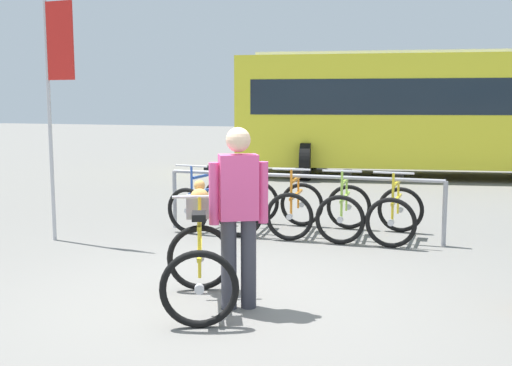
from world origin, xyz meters
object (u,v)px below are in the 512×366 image
object	(u,v)px
racked_bike_orange	(296,208)
featured_bicycle	(200,252)
bus_distant	(440,108)
racked_bike_blue	(205,203)
racked_bike_lime	(345,210)
person_with_featured_bike	(239,210)
racked_bike_yellow	(396,213)
banner_flag	(56,74)
racked_bike_white	(250,205)

from	to	relation	value
racked_bike_orange	featured_bicycle	size ratio (longest dim) A/B	0.92
bus_distant	featured_bicycle	bearing A→B (deg)	-97.16
racked_bike_blue	racked_bike_lime	bearing A→B (deg)	2.52
racked_bike_orange	bus_distant	xyz separation A→B (m)	(1.42, 7.71, 1.37)
person_with_featured_bike	bus_distant	size ratio (longest dim) A/B	0.16
racked_bike_yellow	bus_distant	xyz separation A→B (m)	(0.03, 7.65, 1.37)
racked_bike_yellow	banner_flag	bearing A→B (deg)	-158.66
racked_bike_yellow	featured_bicycle	distance (m)	3.57
featured_bicycle	racked_bike_lime	bearing A→B (deg)	78.75
racked_bike_blue	racked_bike_white	distance (m)	0.70
bus_distant	racked_bike_white	bearing A→B (deg)	-105.34
bus_distant	banner_flag	xyz separation A→B (m)	(-4.24, -9.30, 0.49)
racked_bike_orange	featured_bicycle	xyz separation A→B (m)	(0.05, -3.25, 0.12)
featured_bicycle	person_with_featured_bike	size ratio (longest dim) A/B	0.77
racked_bike_white	featured_bicycle	world-z (taller)	featured_bicycle
person_with_featured_bike	banner_flag	xyz separation A→B (m)	(-3.25, 1.67, 1.32)
racked_bike_blue	person_with_featured_bike	xyz separation A→B (m)	(1.84, -3.19, 0.54)
racked_bike_white	racked_bike_blue	bearing A→B (deg)	-177.48
racked_bike_blue	racked_bike_white	xyz separation A→B (m)	(0.70, 0.03, 0.00)
racked_bike_white	person_with_featured_bike	xyz separation A→B (m)	(1.14, -3.22, 0.54)
racked_bike_white	racked_bike_lime	distance (m)	1.40
bus_distant	banner_flag	size ratio (longest dim) A/B	3.22
racked_bike_yellow	featured_bicycle	xyz separation A→B (m)	(-1.35, -3.31, 0.12)
racked_bike_white	person_with_featured_bike	size ratio (longest dim) A/B	0.70
racked_bike_orange	banner_flag	xyz separation A→B (m)	(-2.81, -1.58, 1.86)
racked_bike_yellow	racked_bike_white	bearing A→B (deg)	-177.48
racked_bike_orange	featured_bicycle	distance (m)	3.25
racked_bike_white	racked_bike_orange	bearing A→B (deg)	2.52
racked_bike_lime	bus_distant	distance (m)	7.84
racked_bike_white	person_with_featured_bike	bearing A→B (deg)	-70.55
featured_bicycle	racked_bike_blue	bearing A→B (deg)	114.43
racked_bike_orange	racked_bike_lime	distance (m)	0.70
racked_bike_white	featured_bicycle	distance (m)	3.30
racked_bike_lime	person_with_featured_bike	distance (m)	3.34
racked_bike_lime	bus_distant	size ratio (longest dim) A/B	0.11
racked_bike_orange	racked_bike_lime	size ratio (longest dim) A/B	1.01
featured_bicycle	banner_flag	bearing A→B (deg)	149.83
featured_bicycle	person_with_featured_bike	distance (m)	0.58
featured_bicycle	person_with_featured_bike	world-z (taller)	person_with_featured_bike
racked_bike_blue	racked_bike_orange	distance (m)	1.40
racked_bike_orange	racked_bike_blue	bearing A→B (deg)	-177.48
person_with_featured_bike	racked_bike_blue	bearing A→B (deg)	119.92
racked_bike_blue	racked_bike_orange	world-z (taller)	same
racked_bike_lime	racked_bike_blue	bearing A→B (deg)	-177.48
racked_bike_lime	person_with_featured_bike	world-z (taller)	person_with_featured_bike
person_with_featured_bike	racked_bike_white	bearing A→B (deg)	109.45
racked_bike_blue	racked_bike_yellow	distance (m)	2.80
racked_bike_lime	racked_bike_orange	bearing A→B (deg)	-177.48
racked_bike_orange	racked_bike_yellow	distance (m)	1.40
racked_bike_white	banner_flag	size ratio (longest dim) A/B	0.36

